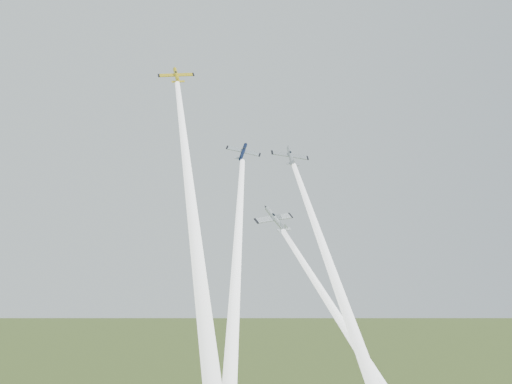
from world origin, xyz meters
name	(u,v)px	position (x,y,z in m)	size (l,w,h in m)	color
plane_yellow	(176,75)	(-15.14, 1.02, 116.25)	(7.35, 7.29, 1.15)	yellow
smoke_trail_yellow	(191,202)	(-13.65, -28.06, 87.56)	(2.29, 2.29, 75.34)	white
plane_navy	(243,152)	(-1.76, -0.67, 100.69)	(7.03, 6.97, 1.10)	#0C1636
smoke_trail_navy	(236,277)	(-6.36, -25.16, 76.15)	(2.29, 2.29, 63.56)	white
plane_silver_right	(291,156)	(8.43, 1.48, 100.50)	(8.03, 7.97, 1.26)	#A2A9B0
smoke_trail_silver_right	(341,296)	(10.36, -26.10, 73.26)	(2.29, 2.29, 71.23)	white
plane_silver_low	(276,219)	(3.83, -5.87, 86.82)	(8.53, 8.46, 1.34)	silver
smoke_trail_silver_low	(370,367)	(14.18, -28.43, 62.37)	(2.29, 2.29, 63.28)	white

